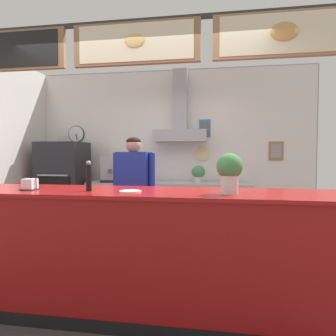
# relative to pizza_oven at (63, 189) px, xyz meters

# --- Properties ---
(ground_plane) EXTENTS (5.90, 5.90, 0.00)m
(ground_plane) POSITION_rel_pizza_oven_xyz_m (1.81, -1.64, -0.80)
(ground_plane) COLOR #3F3A38
(back_wall_assembly) EXTENTS (4.92, 2.56, 2.89)m
(back_wall_assembly) POSITION_rel_pizza_oven_xyz_m (1.82, 0.43, 0.72)
(back_wall_assembly) COLOR #9E9E99
(back_wall_assembly) RESTS_ON ground_plane
(service_counter) EXTENTS (3.75, 0.75, 1.07)m
(service_counter) POSITION_rel_pizza_oven_xyz_m (1.81, -2.19, -0.27)
(service_counter) COLOR maroon
(service_counter) RESTS_ON ground_plane
(back_prep_counter) EXTENTS (2.72, 0.59, 0.93)m
(back_prep_counter) POSITION_rel_pizza_oven_xyz_m (1.81, 0.16, -0.35)
(back_prep_counter) COLOR #B7BABF
(back_prep_counter) RESTS_ON ground_plane
(pizza_oven) EXTENTS (0.74, 0.66, 1.70)m
(pizza_oven) POSITION_rel_pizza_oven_xyz_m (0.00, 0.00, 0.00)
(pizza_oven) COLOR #232326
(pizza_oven) RESTS_ON ground_plane
(shop_worker) EXTENTS (0.59, 0.30, 1.62)m
(shop_worker) POSITION_rel_pizza_oven_xyz_m (1.52, -0.95, 0.07)
(shop_worker) COLOR #232328
(shop_worker) RESTS_ON ground_plane
(espresso_machine) EXTENTS (0.58, 0.46, 0.43)m
(espresso_machine) POSITION_rel_pizza_oven_xyz_m (0.98, 0.14, 0.34)
(espresso_machine) COLOR #A3A5AD
(espresso_machine) RESTS_ON back_prep_counter
(potted_sage) EXTENTS (0.17, 0.17, 0.23)m
(potted_sage) POSITION_rel_pizza_oven_xyz_m (2.78, 0.16, 0.25)
(potted_sage) COLOR #9E563D
(potted_sage) RESTS_ON back_prep_counter
(potted_rosemary) EXTENTS (0.21, 0.21, 0.23)m
(potted_rosemary) POSITION_rel_pizza_oven_xyz_m (1.35, 0.17, 0.25)
(potted_rosemary) COLOR beige
(potted_rosemary) RESTS_ON back_prep_counter
(potted_oregano) EXTENTS (0.23, 0.23, 0.28)m
(potted_oregano) POSITION_rel_pizza_oven_xyz_m (2.31, 0.19, 0.29)
(potted_oregano) COLOR beige
(potted_oregano) RESTS_ON back_prep_counter
(condiment_plate) EXTENTS (0.19, 0.19, 0.01)m
(condiment_plate) POSITION_rel_pizza_oven_xyz_m (1.86, -2.29, 0.28)
(condiment_plate) COLOR white
(condiment_plate) RESTS_ON service_counter
(napkin_holder) EXTENTS (0.13, 0.12, 0.11)m
(napkin_holder) POSITION_rel_pizza_oven_xyz_m (0.94, -2.28, 0.32)
(napkin_holder) COLOR #262628
(napkin_holder) RESTS_ON service_counter
(pepper_grinder) EXTENTS (0.05, 0.05, 0.26)m
(pepper_grinder) POSITION_rel_pizza_oven_xyz_m (1.49, -2.28, 0.40)
(pepper_grinder) COLOR black
(pepper_grinder) RESTS_ON service_counter
(basil_vase) EXTENTS (0.21, 0.21, 0.33)m
(basil_vase) POSITION_rel_pizza_oven_xyz_m (2.68, -2.28, 0.45)
(basil_vase) COLOR silver
(basil_vase) RESTS_ON service_counter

